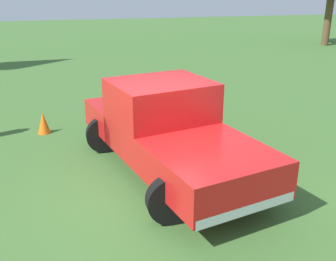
# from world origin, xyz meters

# --- Properties ---
(ground_plane) EXTENTS (80.00, 80.00, 0.00)m
(ground_plane) POSITION_xyz_m (0.00, 0.00, 0.00)
(ground_plane) COLOR #3D662D
(pickup_truck) EXTENTS (3.02, 5.31, 1.82)m
(pickup_truck) POSITION_xyz_m (-0.44, -0.81, 0.95)
(pickup_truck) COLOR black
(pickup_truck) RESTS_ON ground_plane
(traffic_cone) EXTENTS (0.32, 0.32, 0.55)m
(traffic_cone) POSITION_xyz_m (2.00, -3.69, 0.28)
(traffic_cone) COLOR orange
(traffic_cone) RESTS_ON ground_plane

